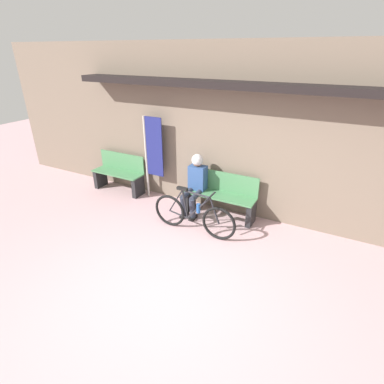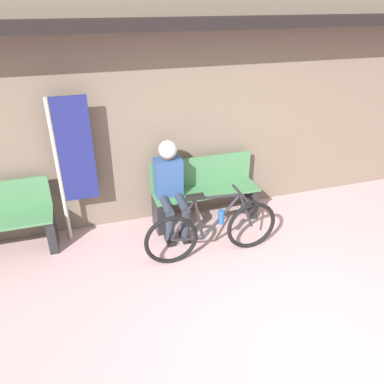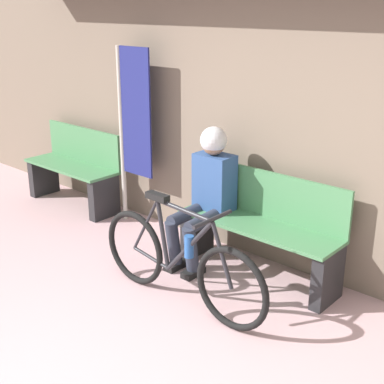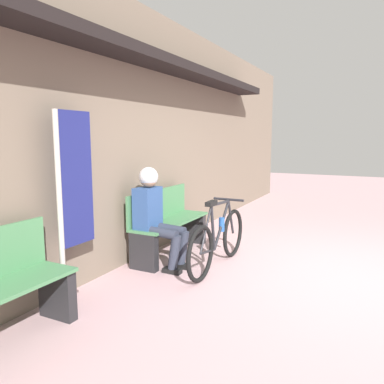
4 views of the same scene
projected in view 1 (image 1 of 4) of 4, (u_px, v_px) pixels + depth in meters
name	position (u px, v px, depth m)	size (l,w,h in m)	color
ground_plane	(169.00, 286.00, 4.25)	(24.00, 24.00, 0.00)	#C69EA3
storefront_wall	(238.00, 131.00, 5.55)	(12.00, 0.56, 3.20)	#756656
park_bench_near	(220.00, 197.00, 5.91)	(1.42, 0.42, 0.87)	#477F51
bicycle	(193.00, 215.00, 5.36)	(1.62, 0.40, 0.85)	black
person_seated	(195.00, 180.00, 5.90)	(0.34, 0.62, 1.22)	#2D3342
park_bench_far	(119.00, 175.00, 6.99)	(1.24, 0.42, 0.87)	#477F51
banner_pole	(152.00, 151.00, 6.36)	(0.45, 0.05, 1.81)	#B7B2A8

